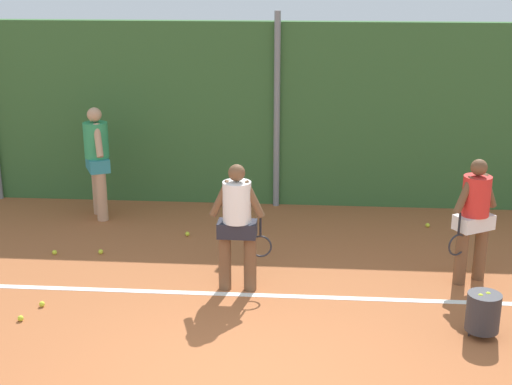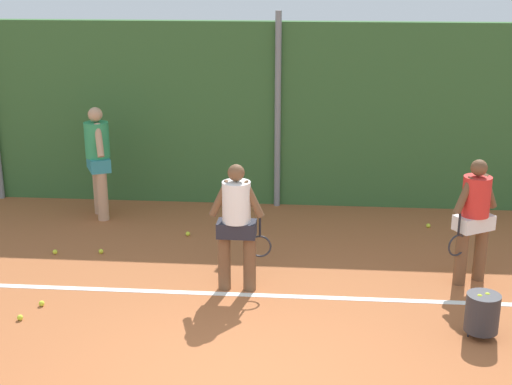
{
  "view_description": "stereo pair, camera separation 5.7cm",
  "coord_description": "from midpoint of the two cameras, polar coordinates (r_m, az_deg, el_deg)",
  "views": [
    {
      "loc": [
        0.56,
        -5.88,
        3.83
      ],
      "look_at": [
        -0.15,
        3.17,
        0.94
      ],
      "focal_mm": 50.45,
      "sensor_mm": 36.0,
      "label": 1
    },
    {
      "loc": [
        0.61,
        -5.87,
        3.83
      ],
      "look_at": [
        -0.15,
        3.17,
        0.94
      ],
      "focal_mm": 50.45,
      "sensor_mm": 36.0,
      "label": 2
    }
  ],
  "objects": [
    {
      "name": "court_baseline_paint",
      "position": [
        8.8,
        0.23,
        -8.14
      ],
      "size": [
        12.0,
        0.1,
        0.01
      ],
      "primitive_type": "cube",
      "color": "white",
      "rests_on": "ground_plane"
    },
    {
      "name": "ground_plane",
      "position": [
        8.47,
        0.04,
        -9.25
      ],
      "size": [
        25.26,
        25.26,
        0.0
      ],
      "primitive_type": "plane",
      "color": "#A85B33"
    },
    {
      "name": "tennis_ball_0",
      "position": [
        10.35,
        -15.83,
        -4.59
      ],
      "size": [
        0.07,
        0.07,
        0.07
      ],
      "primitive_type": "sphere",
      "color": "#CCDB33",
      "rests_on": "ground_plane"
    },
    {
      "name": "player_foreground_near",
      "position": [
        8.62,
        -1.67,
        -2.28
      ],
      "size": [
        0.76,
        0.34,
        1.6
      ],
      "rotation": [
        0.0,
        0.0,
        6.27
      ],
      "color": "brown",
      "rests_on": "ground_plane"
    },
    {
      "name": "tennis_ball_4",
      "position": [
        10.68,
        -5.61,
        -3.29
      ],
      "size": [
        0.07,
        0.07,
        0.07
      ],
      "primitive_type": "sphere",
      "color": "#CCDB33",
      "rests_on": "ground_plane"
    },
    {
      "name": "hedge_fence_backdrop",
      "position": [
        11.77,
        1.56,
        6.17
      ],
      "size": [
        16.42,
        0.25,
        2.99
      ],
      "primitive_type": "cube",
      "color": "#386633",
      "rests_on": "ground_plane"
    },
    {
      "name": "tennis_ball_5",
      "position": [
        8.89,
        -16.79,
        -8.47
      ],
      "size": [
        0.07,
        0.07,
        0.07
      ],
      "primitive_type": "sphere",
      "color": "#CCDB33",
      "rests_on": "ground_plane"
    },
    {
      "name": "ball_hopper",
      "position": [
        8.13,
        17.37,
        -9.03
      ],
      "size": [
        0.36,
        0.36,
        0.51
      ],
      "color": "#2D2D33",
      "rests_on": "ground_plane"
    },
    {
      "name": "tennis_ball_3",
      "position": [
        10.91,
        -1.2,
        -2.74
      ],
      "size": [
        0.07,
        0.07,
        0.07
      ],
      "primitive_type": "sphere",
      "color": "#CCDB33",
      "rests_on": "ground_plane"
    },
    {
      "name": "tennis_ball_2",
      "position": [
        11.27,
        13.31,
        -2.54
      ],
      "size": [
        0.07,
        0.07,
        0.07
      ],
      "primitive_type": "sphere",
      "color": "#CCDB33",
      "rests_on": "ground_plane"
    },
    {
      "name": "tennis_ball_6",
      "position": [
        8.63,
        -18.35,
        -9.45
      ],
      "size": [
        0.07,
        0.07,
        0.07
      ],
      "primitive_type": "sphere",
      "color": "#CCDB33",
      "rests_on": "ground_plane"
    },
    {
      "name": "fence_post_center",
      "position": [
        11.58,
        1.52,
        6.42
      ],
      "size": [
        0.1,
        0.1,
        3.16
      ],
      "primitive_type": "cylinder",
      "color": "gray",
      "rests_on": "ground_plane"
    },
    {
      "name": "tennis_ball_1",
      "position": [
        10.22,
        -12.37,
        -4.61
      ],
      "size": [
        0.07,
        0.07,
        0.07
      ],
      "primitive_type": "sphere",
      "color": "#CCDB33",
      "rests_on": "ground_plane"
    },
    {
      "name": "player_backcourt_far",
      "position": [
        11.43,
        -12.62,
        2.8
      ],
      "size": [
        0.5,
        0.68,
        1.76
      ],
      "rotation": [
        0.0,
        0.0,
        5.17
      ],
      "color": "tan",
      "rests_on": "ground_plane"
    },
    {
      "name": "player_midcourt",
      "position": [
        9.24,
        16.75,
        -1.69
      ],
      "size": [
        0.64,
        0.51,
        1.6
      ],
      "rotation": [
        0.0,
        0.0,
        3.68
      ],
      "color": "brown",
      "rests_on": "ground_plane"
    }
  ]
}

